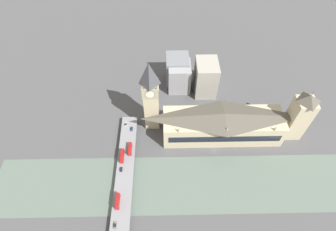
{
  "coord_description": "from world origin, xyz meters",
  "views": [
    {
      "loc": [
        -120.36,
        42.27,
        197.05
      ],
      "look_at": [
        22.83,
        39.63,
        21.51
      ],
      "focal_mm": 28.0,
      "sensor_mm": 36.0,
      "label": 1
    }
  ],
  "objects": [
    {
      "name": "parliament_hall",
      "position": [
        17.47,
        -8.0,
        14.51
      ],
      "size": [
        29.4,
        103.4,
        29.18
      ],
      "color": "#C1B28E",
      "rests_on": "ground_plane"
    },
    {
      "name": "clock_tower",
      "position": [
        30.79,
        53.98,
        38.35
      ],
      "size": [
        13.78,
        13.78,
        72.82
      ],
      "color": "#C1B28E",
      "rests_on": "ground_plane"
    },
    {
      "name": "road_bridge",
      "position": [
        -30.66,
        75.23,
        4.55
      ],
      "size": [
        130.63,
        13.95,
        5.65
      ],
      "color": "slate",
      "rests_on": "ground_plane"
    },
    {
      "name": "city_block_east",
      "position": [
        88.5,
        28.78,
        15.77
      ],
      "size": [
        24.41,
        22.86,
        31.53
      ],
      "color": "slate",
      "rests_on": "ground_plane"
    },
    {
      "name": "ground_plane",
      "position": [
        0.0,
        0.0,
        0.0
      ],
      "size": [
        600.0,
        600.0,
        0.0
      ],
      "primitive_type": "plane",
      "color": "#4C4C4F"
    },
    {
      "name": "double_decker_bus_rear",
      "position": [
        -46.98,
        78.02,
        8.38
      ],
      "size": [
        11.35,
        2.65,
        4.96
      ],
      "color": "red",
      "rests_on": "road_bridge"
    },
    {
      "name": "double_decker_bus_lead",
      "position": [
        -8.66,
        78.14,
        8.28
      ],
      "size": [
        11.97,
        2.63,
        4.77
      ],
      "color": "red",
      "rests_on": "road_bridge"
    },
    {
      "name": "city_block_center",
      "position": [
        74.13,
        0.77,
        17.96
      ],
      "size": [
        27.33,
        21.18,
        35.91
      ],
      "color": "#A39E93",
      "rests_on": "ground_plane"
    },
    {
      "name": "double_decker_bus_mid",
      "position": [
        -2.06,
        72.09,
        8.31
      ],
      "size": [
        11.16,
        2.5,
        4.83
      ],
      "color": "red",
      "rests_on": "road_bridge"
    },
    {
      "name": "car_northbound_mid",
      "position": [
        20.34,
        72.62,
        6.32
      ],
      "size": [
        4.6,
        1.92,
        1.32
      ],
      "color": "navy",
      "rests_on": "road_bridge"
    },
    {
      "name": "victoria_tower",
      "position": [
        17.52,
        -71.36,
        25.12
      ],
      "size": [
        15.33,
        15.33,
        54.25
      ],
      "color": "#C1B28E",
      "rests_on": "ground_plane"
    },
    {
      "name": "city_block_west",
      "position": [
        79.68,
        27.1,
        14.76
      ],
      "size": [
        24.35,
        22.1,
        29.51
      ],
      "color": "#939399",
      "rests_on": "ground_plane"
    },
    {
      "name": "car_northbound_tail",
      "position": [
        -63.58,
        78.34,
        6.4
      ],
      "size": [
        4.75,
        1.93,
        1.51
      ],
      "color": "slate",
      "rests_on": "road_bridge"
    },
    {
      "name": "river_water",
      "position": [
        -30.66,
        0.0,
        0.15
      ],
      "size": [
        49.32,
        360.0,
        0.3
      ],
      "primitive_type": "cube",
      "color": "slate",
      "rests_on": "ground_plane"
    },
    {
      "name": "car_southbound_lead",
      "position": [
        25.33,
        78.27,
        6.31
      ],
      "size": [
        4.5,
        1.9,
        1.3
      ],
      "color": "silver",
      "rests_on": "road_bridge"
    },
    {
      "name": "car_southbound_mid",
      "position": [
        -20.07,
        78.2,
        6.35
      ],
      "size": [
        3.99,
        1.92,
        1.41
      ],
      "color": "black",
      "rests_on": "road_bridge"
    }
  ]
}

